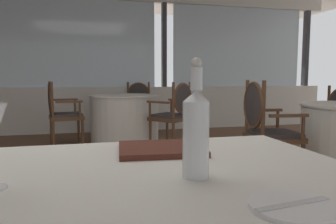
{
  "coord_description": "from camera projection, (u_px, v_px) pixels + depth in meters",
  "views": [
    {
      "loc": [
        0.12,
        -2.25,
        1.03
      ],
      "look_at": [
        0.37,
        -1.22,
        0.92
      ],
      "focal_mm": 34.84,
      "sensor_mm": 36.0,
      "label": 1
    }
  ],
  "objects": [
    {
      "name": "background_table_1",
      "position": [
        125.0,
        119.0,
        5.12
      ],
      "size": [
        1.09,
        1.09,
        0.76
      ],
      "color": "silver",
      "rests_on": "ground_plane"
    },
    {
      "name": "window_wall_far",
      "position": [
        81.0,
        74.0,
        6.05
      ],
      "size": [
        10.16,
        0.14,
        2.71
      ],
      "color": "silver",
      "rests_on": "ground_plane"
    },
    {
      "name": "dining_chair_1_1",
      "position": [
        175.0,
        110.0,
        4.53
      ],
      "size": [
        0.66,
        0.65,
        0.97
      ],
      "rotation": [
        0.0,
        0.0,
        8.55
      ],
      "color": "brown",
      "rests_on": "ground_plane"
    },
    {
      "name": "butter_knife",
      "position": [
        294.0,
        204.0,
        0.67
      ],
      "size": [
        0.18,
        0.04,
        0.0
      ],
      "primitive_type": "cube",
      "rotation": [
        0.0,
        0.0,
        0.14
      ],
      "color": "silver",
      "rests_on": "foreground_table"
    },
    {
      "name": "dining_chair_0_0",
      "position": [
        265.0,
        124.0,
        3.16
      ],
      "size": [
        0.51,
        0.57,
        1.0
      ],
      "rotation": [
        0.0,
        0.0,
        6.17
      ],
      "color": "brown",
      "rests_on": "ground_plane"
    },
    {
      "name": "dining_chair_1_2",
      "position": [
        137.0,
        103.0,
        6.06
      ],
      "size": [
        0.63,
        0.59,
        0.94
      ],
      "rotation": [
        0.0,
        0.0,
        10.64
      ],
      "color": "brown",
      "rests_on": "ground_plane"
    },
    {
      "name": "water_bottle",
      "position": [
        196.0,
        130.0,
        0.87
      ],
      "size": [
        0.07,
        0.07,
        0.32
      ],
      "color": "white",
      "rests_on": "foreground_table"
    },
    {
      "name": "dining_chair_1_0",
      "position": [
        60.0,
        109.0,
        4.72
      ],
      "size": [
        0.53,
        0.59,
        0.97
      ],
      "rotation": [
        0.0,
        0.0,
        6.45
      ],
      "color": "brown",
      "rests_on": "ground_plane"
    },
    {
      "name": "side_plate",
      "position": [
        293.0,
        207.0,
        0.67
      ],
      "size": [
        0.18,
        0.18,
        0.01
      ],
      "primitive_type": "cylinder",
      "color": "white",
      "rests_on": "foreground_table"
    },
    {
      "name": "menu_book",
      "position": [
        161.0,
        149.0,
        1.19
      ],
      "size": [
        0.33,
        0.28,
        0.02
      ],
      "primitive_type": "cube",
      "rotation": [
        0.0,
        0.0,
        -0.09
      ],
      "color": "#512319",
      "rests_on": "foreground_table"
    }
  ]
}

